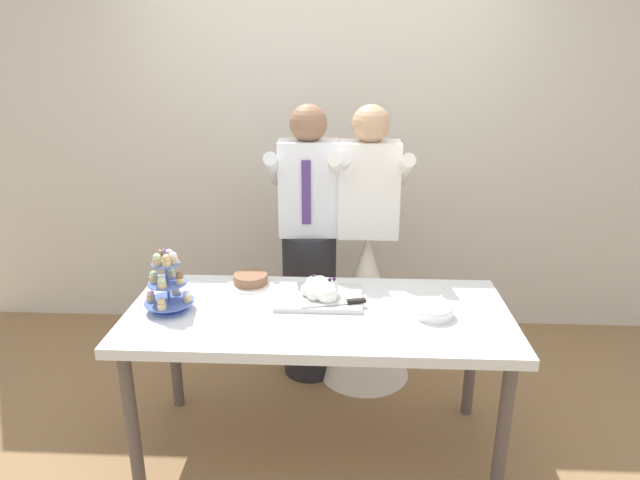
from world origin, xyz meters
TOP-DOWN VIEW (x-y plane):
  - ground_plane at (0.00, 0.00)m, footprint 8.00×8.00m
  - rear_wall at (0.00, 1.46)m, footprint 5.20×0.10m
  - dessert_table at (0.00, 0.00)m, footprint 1.80×0.80m
  - cupcake_stand at (-0.70, -0.03)m, footprint 0.23×0.23m
  - main_cake_tray at (0.01, 0.12)m, footprint 0.43×0.31m
  - plate_stack at (0.53, -0.03)m, footprint 0.19×0.20m
  - round_cake at (-0.37, 0.28)m, footprint 0.24×0.24m
  - person_groom at (-0.09, 0.71)m, footprint 0.48×0.51m
  - person_bride at (0.25, 0.70)m, footprint 0.56×0.56m

SIDE VIEW (x-z plane):
  - ground_plane at x=0.00m, z-range 0.00..0.00m
  - person_bride at x=0.25m, z-range -0.25..1.41m
  - dessert_table at x=0.00m, z-range 0.31..1.09m
  - person_groom at x=-0.09m, z-range -0.08..1.58m
  - round_cake at x=-0.37m, z-range 0.77..0.83m
  - plate_stack at x=0.53m, z-range 0.78..0.83m
  - main_cake_tray at x=0.01m, z-range 0.75..0.88m
  - cupcake_stand at x=-0.70m, z-range 0.75..1.06m
  - rear_wall at x=0.00m, z-range 0.00..2.90m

